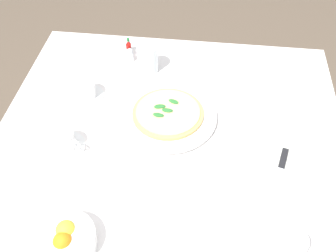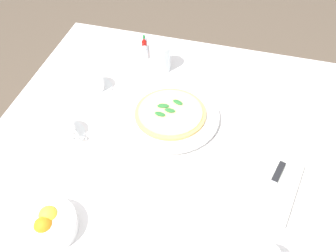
{
  "view_description": "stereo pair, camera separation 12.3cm",
  "coord_description": "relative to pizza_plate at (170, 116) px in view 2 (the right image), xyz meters",
  "views": [
    {
      "loc": [
        0.78,
        0.09,
        1.66
      ],
      "look_at": [
        -0.05,
        -0.01,
        0.76
      ],
      "focal_mm": 41.5,
      "sensor_mm": 36.0,
      "label": 1
    },
    {
      "loc": [
        0.75,
        0.21,
        1.66
      ],
      "look_at": [
        -0.05,
        -0.01,
        0.76
      ],
      "focal_mm": 41.5,
      "sensor_mm": 36.0,
      "label": 2
    }
  ],
  "objects": [
    {
      "name": "coffee_cup_far_left",
      "position": [
        0.16,
        -0.3,
        0.02
      ],
      "size": [
        0.13,
        0.13,
        0.07
      ],
      "color": "white",
      "rests_on": "dining_table"
    },
    {
      "name": "hot_sauce_bottle",
      "position": [
        -0.31,
        -0.19,
        0.02
      ],
      "size": [
        0.02,
        0.02,
        0.08
      ],
      "color": "#B7140F",
      "rests_on": "dining_table"
    },
    {
      "name": "coffee_cup_right_edge",
      "position": [
        -0.07,
        -0.3,
        0.02
      ],
      "size": [
        0.13,
        0.13,
        0.07
      ],
      "color": "white",
      "rests_on": "dining_table"
    },
    {
      "name": "dinner_knife",
      "position": [
        0.2,
        0.34,
        0.01
      ],
      "size": [
        0.19,
        0.07,
        0.01
      ],
      "rotation": [
        0.0,
        0.0,
        -0.26
      ],
      "color": "silver",
      "rests_on": "napkin_folded"
    },
    {
      "name": "napkin_folded",
      "position": [
        0.19,
        0.35,
        -0.0
      ],
      "size": [
        0.24,
        0.17,
        0.02
      ],
      "rotation": [
        0.0,
        0.0,
        -0.19
      ],
      "color": "white",
      "rests_on": "dining_table"
    },
    {
      "name": "pizza",
      "position": [
        -0.0,
        -0.0,
        0.01
      ],
      "size": [
        0.23,
        0.23,
        0.02
      ],
      "color": "#DBAD60",
      "rests_on": "pizza_plate"
    },
    {
      "name": "pizza_plate",
      "position": [
        0.0,
        0.0,
        0.0
      ],
      "size": [
        0.32,
        0.32,
        0.02
      ],
      "color": "white",
      "rests_on": "dining_table"
    },
    {
      "name": "water_glass_back_corner",
      "position": [
        -0.24,
        -0.1,
        0.04
      ],
      "size": [
        0.08,
        0.08,
        0.11
      ],
      "color": "white",
      "rests_on": "dining_table"
    },
    {
      "name": "dining_table",
      "position": [
        0.11,
        0.01,
        -0.14
      ],
      "size": [
        1.11,
        1.11,
        0.74
      ],
      "color": "white",
      "rests_on": "ground_plane"
    },
    {
      "name": "ground_plane",
      "position": [
        0.11,
        0.01,
        -0.75
      ],
      "size": [
        8.0,
        8.0,
        0.0
      ],
      "primitive_type": "plane",
      "color": "brown"
    },
    {
      "name": "salt_shaker",
      "position": [
        -0.29,
        -0.18,
        0.01
      ],
      "size": [
        0.03,
        0.03,
        0.06
      ],
      "color": "white",
      "rests_on": "dining_table"
    },
    {
      "name": "citrus_bowl",
      "position": [
        0.47,
        -0.2,
        0.01
      ],
      "size": [
        0.15,
        0.15,
        0.06
      ],
      "color": "white",
      "rests_on": "dining_table"
    },
    {
      "name": "pepper_shaker",
      "position": [
        -0.34,
        -0.2,
        0.01
      ],
      "size": [
        0.03,
        0.03,
        0.06
      ],
      "color": "white",
      "rests_on": "dining_table"
    }
  ]
}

